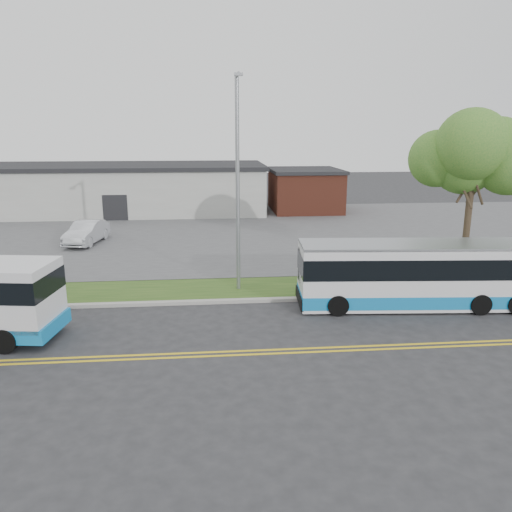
{
  "coord_description": "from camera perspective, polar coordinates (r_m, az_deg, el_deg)",
  "views": [
    {
      "loc": [
        1.75,
        -19.46,
        7.27
      ],
      "look_at": [
        3.84,
        2.98,
        1.6
      ],
      "focal_mm": 35.0,
      "sensor_mm": 36.0,
      "label": 1
    }
  ],
  "objects": [
    {
      "name": "transit_bus",
      "position": [
        22.04,
        17.89,
        -2.05
      ],
      "size": [
        10.06,
        2.99,
        2.75
      ],
      "rotation": [
        0.0,
        0.0,
        -0.07
      ],
      "color": "silver",
      "rests_on": "ground"
    },
    {
      "name": "curb",
      "position": [
        21.85,
        -9.65,
        -5.31
      ],
      "size": [
        80.0,
        0.3,
        0.15
      ],
      "primitive_type": "cube",
      "color": "#9E9B93",
      "rests_on": "ground"
    },
    {
      "name": "lane_line_north",
      "position": [
        17.31,
        -10.82,
        -10.97
      ],
      "size": [
        70.0,
        0.12,
        0.01
      ],
      "primitive_type": "cube",
      "color": "gold",
      "rests_on": "ground"
    },
    {
      "name": "parking_lot",
      "position": [
        37.21,
        -7.92,
        2.8
      ],
      "size": [
        80.0,
        25.0,
        0.1
      ],
      "primitive_type": "cube",
      "color": "#4C4C4F",
      "rests_on": "ground"
    },
    {
      "name": "parked_car_a",
      "position": [
        34.38,
        -18.79,
        2.58
      ],
      "size": [
        2.28,
        4.69,
        1.48
      ],
      "primitive_type": "imported",
      "rotation": [
        0.0,
        0.0,
        -0.16
      ],
      "color": "silver",
      "rests_on": "parking_lot"
    },
    {
      "name": "tree_east",
      "position": [
        25.6,
        23.7,
        10.58
      ],
      "size": [
        5.2,
        5.2,
        8.33
      ],
      "color": "#31221A",
      "rests_on": "verge"
    },
    {
      "name": "commercial_building",
      "position": [
        47.37,
        -14.82,
        7.49
      ],
      "size": [
        25.4,
        10.4,
        4.35
      ],
      "color": "#9E9E99",
      "rests_on": "ground"
    },
    {
      "name": "streetlight_near",
      "position": [
        22.32,
        -2.11,
        8.88
      ],
      "size": [
        0.35,
        1.53,
        9.5
      ],
      "color": "gray",
      "rests_on": "verge"
    },
    {
      "name": "verge",
      "position": [
        23.56,
        -9.34,
        -3.92
      ],
      "size": [
        80.0,
        3.3,
        0.1
      ],
      "primitive_type": "cube",
      "color": "#214316",
      "rests_on": "ground"
    },
    {
      "name": "brick_wing",
      "position": [
        46.6,
        5.6,
        7.51
      ],
      "size": [
        6.3,
        7.3,
        3.9
      ],
      "color": "brown",
      "rests_on": "ground"
    },
    {
      "name": "ground",
      "position": [
        20.85,
        -9.86,
        -6.51
      ],
      "size": [
        140.0,
        140.0,
        0.0
      ],
      "primitive_type": "plane",
      "color": "#28282B",
      "rests_on": "ground"
    },
    {
      "name": "lane_line_south",
      "position": [
        17.04,
        -10.92,
        -11.39
      ],
      "size": [
        70.0,
        0.12,
        0.01
      ],
      "primitive_type": "cube",
      "color": "gold",
      "rests_on": "ground"
    }
  ]
}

